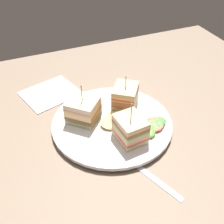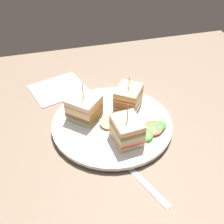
# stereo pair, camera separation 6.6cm
# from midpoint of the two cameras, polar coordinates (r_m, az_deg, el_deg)

# --- Properties ---
(ground_plane) EXTENTS (1.14, 0.88, 0.02)m
(ground_plane) POSITION_cam_midpoint_polar(r_m,az_deg,el_deg) (0.70, -2.72, -3.57)
(ground_plane) COLOR #7E6A57
(plate) EXTENTS (0.29, 0.29, 0.02)m
(plate) POSITION_cam_midpoint_polar(r_m,az_deg,el_deg) (0.69, -2.76, -2.44)
(plate) COLOR white
(plate) RESTS_ON ground_plane
(sandwich_wedge_0) EXTENTS (0.06, 0.07, 0.10)m
(sandwich_wedge_0) POSITION_cam_midpoint_polar(r_m,az_deg,el_deg) (0.62, 0.63, -3.52)
(sandwich_wedge_0) COLOR beige
(sandwich_wedge_0) RESTS_ON plate
(sandwich_wedge_1) EXTENTS (0.09, 0.09, 0.09)m
(sandwich_wedge_1) POSITION_cam_midpoint_polar(r_m,az_deg,el_deg) (0.71, 0.01, 2.93)
(sandwich_wedge_1) COLOR beige
(sandwich_wedge_1) RESTS_ON plate
(sandwich_wedge_2) EXTENTS (0.09, 0.09, 0.10)m
(sandwich_wedge_2) POSITION_cam_midpoint_polar(r_m,az_deg,el_deg) (0.68, -8.58, 0.28)
(sandwich_wedge_2) COLOR beige
(sandwich_wedge_2) RESTS_ON plate
(chip_pile) EXTENTS (0.07, 0.06, 0.02)m
(chip_pile) POSITION_cam_midpoint_polar(r_m,az_deg,el_deg) (0.67, -2.82, -1.92)
(chip_pile) COLOR #EBCC6D
(chip_pile) RESTS_ON plate
(salad_garnish) EXTENTS (0.08, 0.07, 0.02)m
(salad_garnish) POSITION_cam_midpoint_polar(r_m,az_deg,el_deg) (0.67, 5.75, -2.63)
(salad_garnish) COLOR green
(salad_garnish) RESTS_ON plate
(spoon) EXTENTS (0.08, 0.16, 0.01)m
(spoon) POSITION_cam_midpoint_polar(r_m,az_deg,el_deg) (0.61, 1.56, -10.44)
(spoon) COLOR silver
(spoon) RESTS_ON ground_plane
(napkin) EXTENTS (0.17, 0.16, 0.01)m
(napkin) POSITION_cam_midpoint_polar(r_m,az_deg,el_deg) (0.82, -14.58, 3.66)
(napkin) COLOR silver
(napkin) RESTS_ON ground_plane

